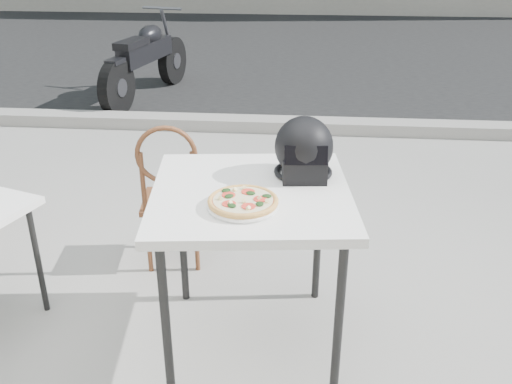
# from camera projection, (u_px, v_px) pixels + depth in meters

# --- Properties ---
(ground) EXTENTS (80.00, 80.00, 0.00)m
(ground) POSITION_uv_depth(u_px,v_px,m) (179.00, 308.00, 3.13)
(ground) COLOR gray
(ground) RESTS_ON ground
(street_asphalt) EXTENTS (30.00, 8.00, 0.00)m
(street_asphalt) POSITION_uv_depth(u_px,v_px,m) (267.00, 50.00, 9.43)
(street_asphalt) COLOR black
(street_asphalt) RESTS_ON ground
(curb) EXTENTS (30.00, 0.25, 0.12)m
(curb) POSITION_uv_depth(u_px,v_px,m) (240.00, 123.00, 5.81)
(curb) COLOR gray
(curb) RESTS_ON ground
(cafe_table_main) EXTENTS (0.97, 0.97, 0.84)m
(cafe_table_main) POSITION_uv_depth(u_px,v_px,m) (251.00, 205.00, 2.57)
(cafe_table_main) COLOR white
(cafe_table_main) RESTS_ON ground
(plate) EXTENTS (0.37, 0.37, 0.02)m
(plate) POSITION_uv_depth(u_px,v_px,m) (243.00, 205.00, 2.38)
(plate) COLOR white
(plate) RESTS_ON cafe_table_main
(pizza) EXTENTS (0.33, 0.33, 0.04)m
(pizza) POSITION_uv_depth(u_px,v_px,m) (243.00, 201.00, 2.37)
(pizza) COLOR #DCA250
(pizza) RESTS_ON plate
(helmet) EXTENTS (0.30, 0.31, 0.28)m
(helmet) POSITION_uv_depth(u_px,v_px,m) (304.00, 150.00, 2.63)
(helmet) COLOR black
(helmet) RESTS_ON cafe_table_main
(cafe_chair_main) EXTENTS (0.40, 0.40, 0.93)m
(cafe_chair_main) POSITION_uv_depth(u_px,v_px,m) (171.00, 188.00, 3.32)
(cafe_chair_main) COLOR brown
(cafe_chair_main) RESTS_ON ground
(motorcycle) EXTENTS (0.65, 1.96, 0.99)m
(motorcycle) POSITION_uv_depth(u_px,v_px,m) (146.00, 61.00, 6.71)
(motorcycle) COLOR black
(motorcycle) RESTS_ON street_asphalt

